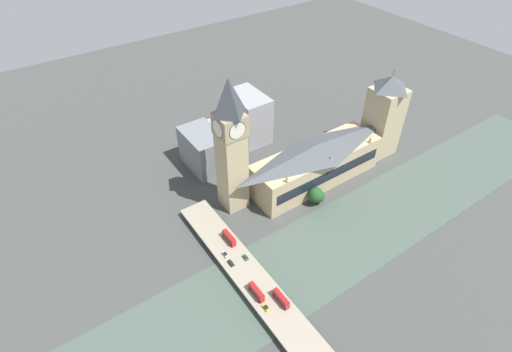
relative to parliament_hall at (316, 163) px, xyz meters
name	(u,v)px	position (x,y,z in m)	size (l,w,h in m)	color
ground_plane	(321,198)	(-15.44, 8.00, -14.03)	(600.00, 600.00, 0.00)	#424442
river_water	(358,230)	(-46.54, 8.00, -13.88)	(50.19, 360.00, 0.30)	#47564C
parliament_hall	(316,163)	(0.00, 0.00, 0.00)	(25.35, 86.46, 28.21)	tan
clock_tower	(231,144)	(11.21, 53.99, 29.77)	(14.78, 14.78, 82.26)	tan
victoria_tower	(384,116)	(0.06, -56.98, 14.16)	(19.50, 19.50, 60.37)	tan
road_bridge	(257,286)	(-46.54, 76.85, -10.57)	(132.38, 16.18, 4.35)	gray
double_decker_bus_lead	(256,292)	(-50.96, 80.34, -7.01)	(10.22, 2.52, 4.82)	red
double_decker_bus_mid	(229,238)	(-15.65, 73.50, -7.04)	(10.25, 2.55, 4.80)	red
double_decker_bus_rear	(281,298)	(-60.21, 73.01, -7.12)	(10.35, 2.46, 4.65)	red
car_northbound_lead	(231,263)	(-28.87, 80.76, -9.00)	(4.36, 1.85, 1.34)	black
car_northbound_mid	(225,254)	(-22.63, 80.31, -8.91)	(4.17, 1.75, 1.56)	silver
car_southbound_lead	(245,257)	(-30.09, 72.74, -9.01)	(3.84, 1.85, 1.33)	#2D5638
car_southbound_mid	(266,308)	(-59.13, 80.79, -9.01)	(3.94, 1.93, 1.34)	gold
city_block_west	(219,136)	(67.87, 30.65, -6.01)	(24.03, 21.00, 16.03)	#A39E93
city_block_center	(248,117)	(64.73, 7.64, 2.99)	(32.58, 20.98, 34.04)	#939399
city_block_east	(203,150)	(53.44, 50.29, -1.26)	(32.44, 20.99, 25.54)	slate
tree_embankment_near	(318,196)	(-17.30, 12.28, -8.60)	(7.72, 7.72, 9.30)	brown
tree_embankment_mid	(316,195)	(-16.64, 14.15, -6.88)	(9.28, 9.28, 11.80)	brown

